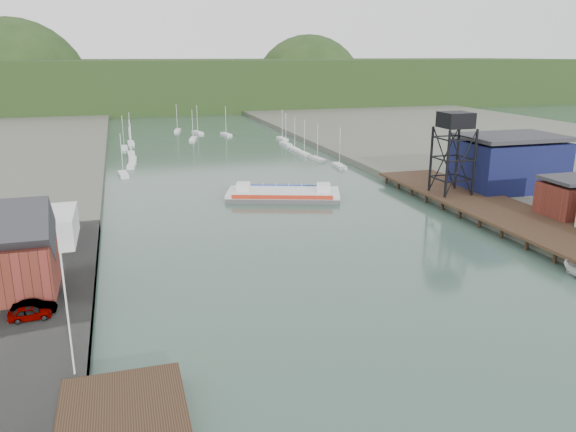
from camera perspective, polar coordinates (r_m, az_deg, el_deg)
ground at (r=54.68m, az=17.24°, el=-16.57°), size 600.00×600.00×0.00m
west_quay at (r=65.21m, az=-26.48°, el=-11.21°), size 16.00×80.00×1.60m
east_pier at (r=108.07m, az=20.65°, el=0.60°), size 14.00×70.00×2.45m
white_shed at (r=92.50m, az=-26.27°, el=-1.29°), size 18.00×12.00×4.50m
flagpole at (r=52.34m, az=-21.51°, el=-9.07°), size 0.16×0.16×12.00m
lift_tower at (r=114.84m, az=16.63°, el=8.84°), size 6.50×6.50×16.00m
blue_shed at (r=126.38m, az=21.57°, el=5.05°), size 20.50×14.50×11.30m
marina_sailboats at (r=180.36m, az=-7.70°, el=6.87°), size 57.71×92.65×0.90m
distant_hills at (r=340.16m, az=-12.96°, el=12.60°), size 500.00×120.00×80.00m
chain_ferry at (r=116.38m, az=-0.48°, el=2.23°), size 24.78×16.14×3.32m
car_west_a at (r=66.59m, az=-24.75°, el=-8.95°), size 4.44×2.02×1.48m
car_west_b at (r=67.79m, az=-24.40°, el=-8.45°), size 4.62×1.75×1.50m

